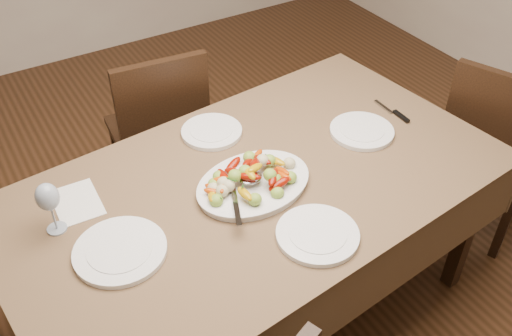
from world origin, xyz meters
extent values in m
cube|color=brown|center=(0.00, 0.28, 0.38)|extent=(1.94, 1.22, 0.76)
ellipsoid|color=white|center=(-0.02, 0.25, 0.77)|extent=(0.45, 0.35, 0.02)
cylinder|color=white|center=(-0.54, 0.21, 0.77)|extent=(0.30, 0.30, 0.02)
cylinder|color=white|center=(0.52, 0.31, 0.77)|extent=(0.26, 0.26, 0.02)
cylinder|color=white|center=(0.01, 0.62, 0.77)|extent=(0.24, 0.24, 0.02)
cylinder|color=white|center=(0.03, -0.06, 0.77)|extent=(0.27, 0.27, 0.02)
cube|color=silver|center=(-0.59, 0.51, 0.76)|extent=(0.16, 0.22, 0.00)
camera|label=1|loc=(-0.81, -1.06, 2.11)|focal=40.00mm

